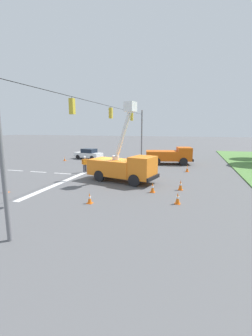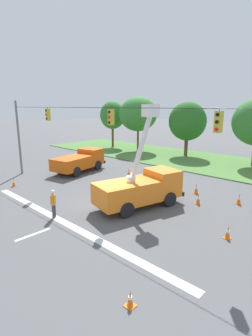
{
  "view_description": "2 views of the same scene",
  "coord_description": "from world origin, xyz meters",
  "px_view_note": "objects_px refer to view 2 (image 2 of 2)",
  "views": [
    {
      "loc": [
        20.1,
        7.22,
        4.75
      ],
      "look_at": [
        1.3,
        1.73,
        1.18
      ],
      "focal_mm": 24.0,
      "sensor_mm": 36.0,
      "label": 1
    },
    {
      "loc": [
        12.44,
        -11.39,
        6.72
      ],
      "look_at": [
        -2.4,
        4.21,
        1.59
      ],
      "focal_mm": 28.0,
      "sensor_mm": 36.0,
      "label": 2
    }
  ],
  "objects_px": {
    "tree_centre": "(187,121)",
    "tree_west": "(138,114)",
    "utility_truck_support_near": "(80,161)",
    "traffic_cone_far_right": "(228,232)",
    "traffic_cone_far_left": "(14,182)",
    "traffic_cone_centre_line": "(239,199)",
    "traffic_cone_foreground_right": "(129,172)",
    "road_worker": "(53,202)",
    "traffic_cone_near_bucket": "(198,199)",
    "tree_far_west": "(112,115)",
    "traffic_cone_lane_edge_b": "(130,299)",
    "utility_truck_bucket_lift": "(141,187)",
    "traffic_cone_mid_left": "(196,189)"
  },
  "relations": [
    {
      "from": "tree_west",
      "to": "traffic_cone_mid_left",
      "type": "relative_size",
      "value": 10.08
    },
    {
      "from": "tree_far_west",
      "to": "road_worker",
      "type": "xyz_separation_m",
      "value": [
        17.57,
        -21.75,
        -4.21
      ]
    },
    {
      "from": "road_worker",
      "to": "traffic_cone_lane_edge_b",
      "type": "bearing_deg",
      "value": -14.66
    },
    {
      "from": "tree_centre",
      "to": "utility_truck_support_near",
      "type": "distance_m",
      "value": 15.78
    },
    {
      "from": "traffic_cone_far_left",
      "to": "traffic_cone_mid_left",
      "type": "bearing_deg",
      "value": 36.57
    },
    {
      "from": "traffic_cone_mid_left",
      "to": "traffic_cone_centre_line",
      "type": "height_order",
      "value": "traffic_cone_mid_left"
    },
    {
      "from": "tree_far_west",
      "to": "utility_truck_support_near",
      "type": "distance_m",
      "value": 17.0
    },
    {
      "from": "traffic_cone_mid_left",
      "to": "traffic_cone_lane_edge_b",
      "type": "relative_size",
      "value": 1.33
    },
    {
      "from": "road_worker",
      "to": "traffic_cone_far_left",
      "type": "xyz_separation_m",
      "value": [
        -8.1,
        1.04,
        -0.65
      ]
    },
    {
      "from": "traffic_cone_mid_left",
      "to": "traffic_cone_centre_line",
      "type": "distance_m",
      "value": 3.3
    },
    {
      "from": "utility_truck_bucket_lift",
      "to": "traffic_cone_far_left",
      "type": "distance_m",
      "value": 11.55
    },
    {
      "from": "tree_west",
      "to": "traffic_cone_foreground_right",
      "type": "relative_size",
      "value": 10.77
    },
    {
      "from": "utility_truck_bucket_lift",
      "to": "traffic_cone_mid_left",
      "type": "height_order",
      "value": "utility_truck_bucket_lift"
    },
    {
      "from": "traffic_cone_far_left",
      "to": "traffic_cone_centre_line",
      "type": "distance_m",
      "value": 17.97
    },
    {
      "from": "traffic_cone_lane_edge_b",
      "to": "traffic_cone_centre_line",
      "type": "distance_m",
      "value": 12.33
    },
    {
      "from": "tree_west",
      "to": "utility_truck_support_near",
      "type": "relative_size",
      "value": 1.28
    },
    {
      "from": "road_worker",
      "to": "tree_centre",
      "type": "bearing_deg",
      "value": 101.4
    },
    {
      "from": "traffic_cone_mid_left",
      "to": "traffic_cone_near_bucket",
      "type": "xyz_separation_m",
      "value": [
        1.23,
        -1.95,
        -0.02
      ]
    },
    {
      "from": "tree_far_west",
      "to": "traffic_cone_far_right",
      "type": "bearing_deg",
      "value": -32.74
    },
    {
      "from": "utility_truck_bucket_lift",
      "to": "road_worker",
      "type": "bearing_deg",
      "value": -117.66
    },
    {
      "from": "tree_far_west",
      "to": "traffic_cone_centre_line",
      "type": "xyz_separation_m",
      "value": [
        24.99,
        -11.66,
        -4.84
      ]
    },
    {
      "from": "tree_far_west",
      "to": "tree_west",
      "type": "height_order",
      "value": "tree_west"
    },
    {
      "from": "traffic_cone_far_right",
      "to": "utility_truck_support_near",
      "type": "bearing_deg",
      "value": 168.8
    },
    {
      "from": "tree_far_west",
      "to": "traffic_cone_mid_left",
      "type": "xyz_separation_m",
      "value": [
        21.69,
        -11.65,
        -4.82
      ]
    },
    {
      "from": "traffic_cone_foreground_right",
      "to": "tree_centre",
      "type": "bearing_deg",
      "value": 95.47
    },
    {
      "from": "traffic_cone_mid_left",
      "to": "traffic_cone_lane_edge_b",
      "type": "distance_m",
      "value": 13.04
    },
    {
      "from": "road_worker",
      "to": "traffic_cone_centre_line",
      "type": "height_order",
      "value": "road_worker"
    },
    {
      "from": "traffic_cone_centre_line",
      "to": "tree_centre",
      "type": "bearing_deg",
      "value": 132.9
    },
    {
      "from": "tree_west",
      "to": "tree_centre",
      "type": "height_order",
      "value": "tree_west"
    },
    {
      "from": "road_worker",
      "to": "traffic_cone_far_right",
      "type": "bearing_deg",
      "value": 28.14
    },
    {
      "from": "traffic_cone_foreground_right",
      "to": "traffic_cone_far_right",
      "type": "distance_m",
      "value": 13.57
    },
    {
      "from": "tree_centre",
      "to": "traffic_cone_centre_line",
      "type": "relative_size",
      "value": 9.66
    },
    {
      "from": "traffic_cone_centre_line",
      "to": "traffic_cone_foreground_right",
      "type": "bearing_deg",
      "value": 178.16
    },
    {
      "from": "tree_west",
      "to": "traffic_cone_far_right",
      "type": "height_order",
      "value": "tree_west"
    },
    {
      "from": "traffic_cone_near_bucket",
      "to": "traffic_cone_far_right",
      "type": "distance_m",
      "value": 4.91
    },
    {
      "from": "utility_truck_support_near",
      "to": "traffic_cone_far_right",
      "type": "height_order",
      "value": "utility_truck_support_near"
    },
    {
      "from": "tree_centre",
      "to": "tree_west",
      "type": "bearing_deg",
      "value": -170.4
    },
    {
      "from": "utility_truck_support_near",
      "to": "road_worker",
      "type": "height_order",
      "value": "utility_truck_support_near"
    },
    {
      "from": "traffic_cone_near_bucket",
      "to": "traffic_cone_mid_left",
      "type": "bearing_deg",
      "value": 122.28
    },
    {
      "from": "traffic_cone_mid_left",
      "to": "traffic_cone_near_bucket",
      "type": "height_order",
      "value": "traffic_cone_mid_left"
    },
    {
      "from": "traffic_cone_far_left",
      "to": "traffic_cone_centre_line",
      "type": "height_order",
      "value": "traffic_cone_centre_line"
    },
    {
      "from": "traffic_cone_lane_edge_b",
      "to": "utility_truck_support_near",
      "type": "bearing_deg",
      "value": 148.16
    },
    {
      "from": "traffic_cone_far_right",
      "to": "traffic_cone_foreground_right",
      "type": "bearing_deg",
      "value": 155.21
    },
    {
      "from": "tree_far_west",
      "to": "traffic_cone_far_right",
      "type": "relative_size",
      "value": 10.74
    },
    {
      "from": "traffic_cone_lane_edge_b",
      "to": "utility_truck_bucket_lift",
      "type": "bearing_deg",
      "value": 128.21
    },
    {
      "from": "tree_west",
      "to": "traffic_cone_far_right",
      "type": "relative_size",
      "value": 11.53
    },
    {
      "from": "tree_west",
      "to": "traffic_cone_foreground_right",
      "type": "xyz_separation_m",
      "value": [
        8.72,
        -11.38,
        -5.14
      ]
    },
    {
      "from": "utility_truck_support_near",
      "to": "traffic_cone_far_left",
      "type": "distance_m",
      "value": 7.14
    },
    {
      "from": "traffic_cone_far_left",
      "to": "traffic_cone_near_bucket",
      "type": "bearing_deg",
      "value": 27.88
    },
    {
      "from": "road_worker",
      "to": "traffic_cone_near_bucket",
      "type": "xyz_separation_m",
      "value": [
        5.35,
        8.16,
        -0.63
      ]
    }
  ]
}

